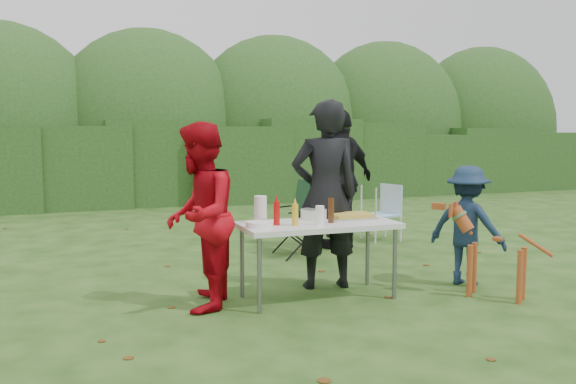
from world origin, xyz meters
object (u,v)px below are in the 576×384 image
object	(u,v)px
mustard_bottle	(295,215)
paper_towel_roll	(260,210)
folding_table	(318,228)
person_red_jacket	(199,216)
person_black_puffy	(341,179)
dog	(497,253)
lawn_chair	(381,212)
beer_bottle	(331,210)
person_cook	(325,195)
child	(467,225)
camping_chair	(296,218)
ketchup_bottle	(277,213)

from	to	relation	value
mustard_bottle	paper_towel_roll	world-z (taller)	paper_towel_roll
folding_table	paper_towel_roll	distance (m)	0.58
person_red_jacket	person_black_puffy	distance (m)	3.23
dog	paper_towel_roll	xyz separation A→B (m)	(-2.14, 0.75, 0.43)
lawn_chair	paper_towel_roll	world-z (taller)	paper_towel_roll
mustard_bottle	beer_bottle	distance (m)	0.38
person_cook	child	xyz separation A→B (m)	(1.44, -0.41, -0.34)
person_cook	dog	world-z (taller)	person_cook
child	paper_towel_roll	xyz separation A→B (m)	(-2.20, 0.20, 0.24)
person_red_jacket	beer_bottle	world-z (taller)	person_red_jacket
person_red_jacket	lawn_chair	bearing A→B (deg)	148.19
person_red_jacket	child	xyz separation A→B (m)	(2.81, -0.11, -0.22)
camping_chair	beer_bottle	size ratio (longest dim) A/B	4.02
folding_table	person_black_puffy	world-z (taller)	person_black_puffy
folding_table	ketchup_bottle	distance (m)	0.45
paper_towel_roll	mustard_bottle	bearing A→B (deg)	-42.56
person_cook	child	distance (m)	1.54
paper_towel_roll	camping_chair	bearing A→B (deg)	59.81
lawn_chair	ketchup_bottle	xyz separation A→B (m)	(-2.48, -2.51, 0.44)
person_red_jacket	paper_towel_roll	size ratio (longest dim) A/B	6.53
lawn_chair	mustard_bottle	bearing A→B (deg)	32.66
folding_table	mustard_bottle	xyz separation A→B (m)	(-0.27, -0.09, 0.15)
camping_chair	lawn_chair	world-z (taller)	camping_chair
child	camping_chair	bearing A→B (deg)	-3.98
beer_bottle	child	bearing A→B (deg)	0.20
folding_table	mustard_bottle	bearing A→B (deg)	-161.99
dog	person_cook	bearing A→B (deg)	17.12
person_black_puffy	mustard_bottle	xyz separation A→B (m)	(-1.54, -2.28, -0.11)
dog	beer_bottle	world-z (taller)	beer_bottle
person_red_jacket	camping_chair	world-z (taller)	person_red_jacket
folding_table	paper_towel_roll	size ratio (longest dim) A/B	5.77
person_red_jacket	beer_bottle	bearing A→B (deg)	105.62
folding_table	person_red_jacket	world-z (taller)	person_red_jacket
person_red_jacket	paper_towel_roll	xyz separation A→B (m)	(0.61, 0.10, 0.02)
folding_table	lawn_chair	xyz separation A→B (m)	(2.06, 2.50, -0.28)
ketchup_bottle	mustard_bottle	bearing A→B (deg)	-26.91
folding_table	person_cook	bearing A→B (deg)	57.43
folding_table	beer_bottle	world-z (taller)	beer_bottle
folding_table	person_black_puffy	xyz separation A→B (m)	(1.27, 2.20, 0.26)
person_cook	lawn_chair	size ratio (longest dim) A/B	2.34
mustard_bottle	beer_bottle	bearing A→B (deg)	4.66
person_black_puffy	mustard_bottle	size ratio (longest dim) A/B	9.48
mustard_bottle	person_red_jacket	bearing A→B (deg)	170.61
person_cook	beer_bottle	bearing A→B (deg)	82.22
child	mustard_bottle	distance (m)	1.95
camping_chair	beer_bottle	bearing A→B (deg)	58.17
dog	lawn_chair	size ratio (longest dim) A/B	1.13
person_red_jacket	lawn_chair	distance (m)	4.05
person_cook	person_red_jacket	xyz separation A→B (m)	(-1.36, -0.30, -0.11)
dog	ketchup_bottle	size ratio (longest dim) A/B	4.22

